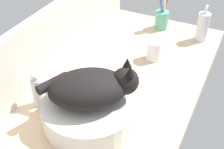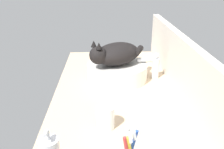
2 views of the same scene
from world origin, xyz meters
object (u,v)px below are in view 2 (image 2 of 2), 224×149
(cat, at_px, (116,54))
(water_glass, at_px, (105,119))
(faucet, at_px, (154,65))
(sink_basin, at_px, (118,71))

(cat, xyz_separation_m, water_glass, (0.43, -0.06, -0.10))
(faucet, height_order, water_glass, faucet)
(cat, height_order, water_glass, cat)
(sink_basin, xyz_separation_m, cat, (0.01, -0.01, 0.10))
(faucet, relative_size, water_glass, 1.60)
(faucet, distance_m, water_glass, 0.52)
(sink_basin, height_order, faucet, faucet)
(sink_basin, distance_m, faucet, 0.19)
(cat, height_order, faucet, cat)
(cat, relative_size, water_glass, 3.56)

